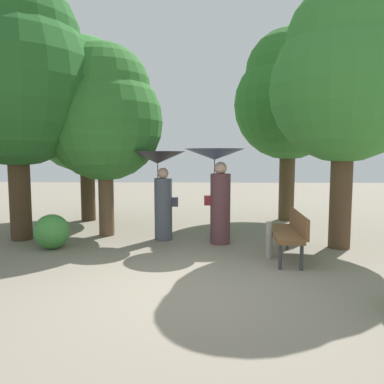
{
  "coord_description": "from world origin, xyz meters",
  "views": [
    {
      "loc": [
        0.23,
        -5.11,
        1.86
      ],
      "look_at": [
        0.0,
        3.46,
        1.0
      ],
      "focal_mm": 34.95,
      "sensor_mm": 36.0,
      "label": 1
    }
  ],
  "objects_px": {
    "tree_mid_right": "(289,95)",
    "person_right": "(217,177)",
    "tree_near_left": "(14,70)",
    "path_marker_post": "(269,240)",
    "tree_mid_left": "(104,112)",
    "park_bench": "(289,231)",
    "person_left": "(160,175)",
    "tree_far_back": "(86,105)",
    "tree_near_right": "(346,74)"
  },
  "relations": [
    {
      "from": "tree_mid_right",
      "to": "path_marker_post",
      "type": "height_order",
      "value": "tree_mid_right"
    },
    {
      "from": "tree_far_back",
      "to": "path_marker_post",
      "type": "height_order",
      "value": "tree_far_back"
    },
    {
      "from": "tree_near_left",
      "to": "path_marker_post",
      "type": "relative_size",
      "value": 8.47
    },
    {
      "from": "park_bench",
      "to": "tree_far_back",
      "type": "xyz_separation_m",
      "value": [
        -4.8,
        3.84,
        2.73
      ]
    },
    {
      "from": "person_right",
      "to": "tree_near_right",
      "type": "xyz_separation_m",
      "value": [
        2.44,
        -0.33,
        2.01
      ]
    },
    {
      "from": "tree_mid_right",
      "to": "person_right",
      "type": "bearing_deg",
      "value": -125.79
    },
    {
      "from": "tree_far_back",
      "to": "tree_mid_right",
      "type": "bearing_deg",
      "value": 2.38
    },
    {
      "from": "park_bench",
      "to": "tree_mid_right",
      "type": "xyz_separation_m",
      "value": [
        0.85,
        4.07,
        3.01
      ]
    },
    {
      "from": "tree_far_back",
      "to": "tree_near_right",
      "type": "bearing_deg",
      "value": -26.7
    },
    {
      "from": "tree_near_right",
      "to": "tree_far_back",
      "type": "bearing_deg",
      "value": 153.3
    },
    {
      "from": "park_bench",
      "to": "tree_near_left",
      "type": "bearing_deg",
      "value": -100.72
    },
    {
      "from": "tree_near_right",
      "to": "tree_mid_left",
      "type": "relative_size",
      "value": 1.18
    },
    {
      "from": "path_marker_post",
      "to": "tree_mid_left",
      "type": "bearing_deg",
      "value": 151.09
    },
    {
      "from": "park_bench",
      "to": "tree_mid_left",
      "type": "distance_m",
      "value": 4.8
    },
    {
      "from": "tree_mid_left",
      "to": "person_right",
      "type": "bearing_deg",
      "value": -16.04
    },
    {
      "from": "tree_near_right",
      "to": "tree_mid_right",
      "type": "distance_m",
      "value": 3.26
    },
    {
      "from": "person_left",
      "to": "park_bench",
      "type": "xyz_separation_m",
      "value": [
        2.48,
        -1.46,
        -0.9
      ]
    },
    {
      "from": "person_left",
      "to": "tree_mid_left",
      "type": "bearing_deg",
      "value": 72.4
    },
    {
      "from": "tree_near_left",
      "to": "person_left",
      "type": "bearing_deg",
      "value": 1.25
    },
    {
      "from": "tree_far_back",
      "to": "person_right",
      "type": "bearing_deg",
      "value": -37.14
    },
    {
      "from": "tree_near_left",
      "to": "tree_near_right",
      "type": "relative_size",
      "value": 1.1
    },
    {
      "from": "path_marker_post",
      "to": "person_right",
      "type": "bearing_deg",
      "value": 127.55
    },
    {
      "from": "tree_mid_left",
      "to": "path_marker_post",
      "type": "relative_size",
      "value": 6.5
    },
    {
      "from": "person_left",
      "to": "tree_near_left",
      "type": "xyz_separation_m",
      "value": [
        -3.06,
        -0.07,
        2.23
      ]
    },
    {
      "from": "tree_mid_right",
      "to": "path_marker_post",
      "type": "relative_size",
      "value": 7.98
    },
    {
      "from": "park_bench",
      "to": "person_right",
      "type": "bearing_deg",
      "value": -129.23
    },
    {
      "from": "person_right",
      "to": "tree_near_left",
      "type": "bearing_deg",
      "value": 86.9
    },
    {
      "from": "person_right",
      "to": "tree_mid_left",
      "type": "xyz_separation_m",
      "value": [
        -2.52,
        0.72,
        1.41
      ]
    },
    {
      "from": "park_bench",
      "to": "tree_near_right",
      "type": "xyz_separation_m",
      "value": [
        1.19,
        0.83,
        2.9
      ]
    },
    {
      "from": "person_left",
      "to": "path_marker_post",
      "type": "xyz_separation_m",
      "value": [
        2.12,
        -1.47,
        -1.08
      ]
    },
    {
      "from": "tree_near_left",
      "to": "tree_mid_left",
      "type": "bearing_deg",
      "value": 15.16
    },
    {
      "from": "tree_near_left",
      "to": "tree_far_back",
      "type": "distance_m",
      "value": 2.58
    },
    {
      "from": "person_left",
      "to": "tree_near_left",
      "type": "relative_size",
      "value": 0.34
    },
    {
      "from": "tree_near_right",
      "to": "path_marker_post",
      "type": "bearing_deg",
      "value": -151.69
    },
    {
      "from": "tree_far_back",
      "to": "tree_mid_left",
      "type": "bearing_deg",
      "value": -62.4
    },
    {
      "from": "tree_mid_right",
      "to": "tree_far_back",
      "type": "height_order",
      "value": "tree_mid_right"
    },
    {
      "from": "tree_mid_left",
      "to": "tree_mid_right",
      "type": "xyz_separation_m",
      "value": [
        4.63,
        2.2,
        0.7
      ]
    },
    {
      "from": "person_left",
      "to": "tree_near_left",
      "type": "height_order",
      "value": "tree_near_left"
    },
    {
      "from": "tree_near_left",
      "to": "person_right",
      "type": "bearing_deg",
      "value": -3.26
    },
    {
      "from": "park_bench",
      "to": "person_left",
      "type": "bearing_deg",
      "value": -117.11
    },
    {
      "from": "tree_mid_left",
      "to": "tree_mid_right",
      "type": "distance_m",
      "value": 5.17
    },
    {
      "from": "person_left",
      "to": "tree_far_back",
      "type": "bearing_deg",
      "value": 44.44
    },
    {
      "from": "park_bench",
      "to": "tree_near_left",
      "type": "relative_size",
      "value": 0.27
    },
    {
      "from": "tree_near_left",
      "to": "tree_mid_left",
      "type": "height_order",
      "value": "tree_near_left"
    },
    {
      "from": "tree_mid_right",
      "to": "tree_far_back",
      "type": "xyz_separation_m",
      "value": [
        -5.65,
        -0.24,
        -0.27
      ]
    },
    {
      "from": "tree_mid_left",
      "to": "path_marker_post",
      "type": "distance_m",
      "value": 4.62
    },
    {
      "from": "tree_near_left",
      "to": "tree_near_right",
      "type": "xyz_separation_m",
      "value": [
        6.73,
        -0.57,
        -0.24
      ]
    },
    {
      "from": "tree_near_right",
      "to": "tree_mid_right",
      "type": "relative_size",
      "value": 0.97
    },
    {
      "from": "tree_near_left",
      "to": "tree_mid_right",
      "type": "height_order",
      "value": "tree_near_left"
    },
    {
      "from": "person_left",
      "to": "tree_far_back",
      "type": "relative_size",
      "value": 0.38
    }
  ]
}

